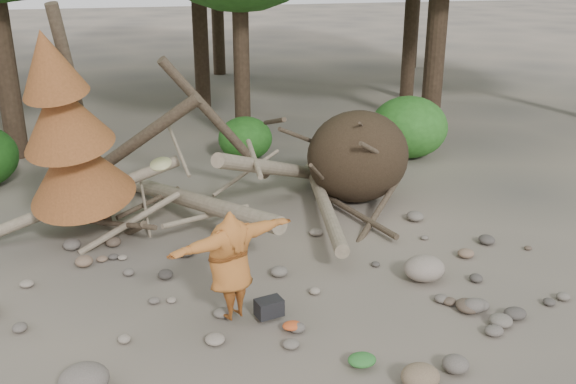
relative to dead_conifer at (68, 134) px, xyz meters
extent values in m
plane|color=#514C44|center=(3.12, -3.37, -2.11)|extent=(120.00, 120.00, 0.00)
ellipsoid|color=#332619|center=(5.72, 0.93, -1.12)|extent=(2.20, 1.87, 1.98)
cylinder|color=gray|center=(2.12, 0.33, -1.56)|extent=(2.61, 5.11, 1.08)
cylinder|color=gray|center=(3.92, 0.83, -1.21)|extent=(3.18, 3.71, 1.90)
cylinder|color=brown|center=(0.92, 1.23, -0.71)|extent=(3.08, 1.91, 2.49)
cylinder|color=gray|center=(4.72, 0.13, -1.76)|extent=(1.13, 4.98, 0.43)
cylinder|color=brown|center=(2.82, 1.43, -0.31)|extent=(2.39, 1.03, 2.89)
cylinder|color=gray|center=(0.12, 0.63, -1.41)|extent=(3.71, 0.86, 1.20)
cylinder|color=#4C3F30|center=(0.62, 0.13, -1.81)|extent=(1.52, 1.70, 0.49)
cylinder|color=gray|center=(3.32, 1.03, -1.31)|extent=(1.57, 0.85, 0.69)
cylinder|color=#4C3F30|center=(4.92, 1.53, -0.91)|extent=(1.92, 1.25, 1.10)
cylinder|color=gray|center=(1.92, 0.83, -0.61)|extent=(0.37, 1.42, 0.85)
cylinder|color=#4C3F30|center=(5.32, -0.17, -1.96)|extent=(0.79, 2.54, 0.12)
cylinder|color=gray|center=(2.32, -0.27, -1.66)|extent=(1.78, 1.11, 0.29)
cylinder|color=#4C3F30|center=(0.22, 0.43, 0.09)|extent=(0.67, 1.13, 4.35)
cone|color=brown|center=(0.06, 0.12, -0.61)|extent=(2.06, 2.13, 1.86)
cone|color=brown|center=(-0.05, -0.09, 0.39)|extent=(1.71, 1.78, 1.65)
cone|color=brown|center=(-0.14, -0.28, 1.29)|extent=(1.23, 1.30, 1.41)
cylinder|color=#38281C|center=(4.12, 5.83, 1.46)|extent=(0.44, 0.44, 7.14)
ellipsoid|color=#26641C|center=(3.92, 4.43, -1.55)|extent=(1.40, 1.40, 1.12)
ellipsoid|color=#307624|center=(8.12, 3.63, -1.31)|extent=(2.00, 2.00, 1.60)
imported|color=#AA5F26|center=(2.27, -3.26, -1.20)|extent=(2.08, 1.34, 1.65)
cylinder|color=tan|center=(1.42, -2.86, 0.24)|extent=(0.31, 0.31, 0.15)
cube|color=black|center=(2.81, -3.36, -1.98)|extent=(0.44, 0.34, 0.26)
ellipsoid|color=#2B6A2A|center=(3.72, -4.82, -2.04)|extent=(0.38, 0.31, 0.14)
ellipsoid|color=#BC4A20|center=(3.05, -3.78, -2.06)|extent=(0.29, 0.23, 0.10)
ellipsoid|color=#685F57|center=(0.25, -4.45, -1.93)|extent=(0.61, 0.55, 0.37)
ellipsoid|color=#7C664E|center=(4.28, -5.36, -1.96)|extent=(0.49, 0.44, 0.30)
ellipsoid|color=gray|center=(5.55, -2.80, -1.91)|extent=(0.68, 0.61, 0.41)
camera|label=1|loc=(1.07, -11.38, 2.95)|focal=40.00mm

